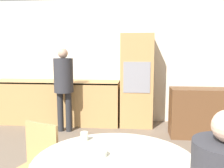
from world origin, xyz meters
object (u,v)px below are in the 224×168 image
(cup, at_px, (84,136))
(bowl_near, at_px, (99,153))
(sideboard, at_px, (204,113))
(chair_far_left, at_px, (35,166))
(oven_unit, at_px, (137,80))
(person_standing, at_px, (64,81))

(cup, relative_size, bowl_near, 0.62)
(sideboard, xyz_separation_m, chair_far_left, (-2.15, -2.36, 0.06))
(sideboard, height_order, chair_far_left, chair_far_left)
(chair_far_left, height_order, bowl_near, chair_far_left)
(oven_unit, height_order, cup, oven_unit)
(oven_unit, distance_m, chair_far_left, 3.13)
(chair_far_left, bearing_deg, bowl_near, -4.90)
(cup, bearing_deg, bowl_near, -59.65)
(sideboard, bearing_deg, bowl_near, -119.33)
(oven_unit, relative_size, bowl_near, 14.38)
(bowl_near, bearing_deg, cup, 120.35)
(oven_unit, height_order, sideboard, oven_unit)
(person_standing, bearing_deg, bowl_near, -68.56)
(sideboard, relative_size, bowl_near, 9.18)
(sideboard, height_order, person_standing, person_standing)
(chair_far_left, relative_size, person_standing, 0.56)
(oven_unit, relative_size, person_standing, 1.18)
(sideboard, distance_m, chair_far_left, 3.19)
(sideboard, relative_size, chair_far_left, 1.35)
(person_standing, bearing_deg, oven_unit, 21.11)
(oven_unit, xyz_separation_m, sideboard, (1.21, -0.59, -0.50))
(oven_unit, distance_m, cup, 3.01)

